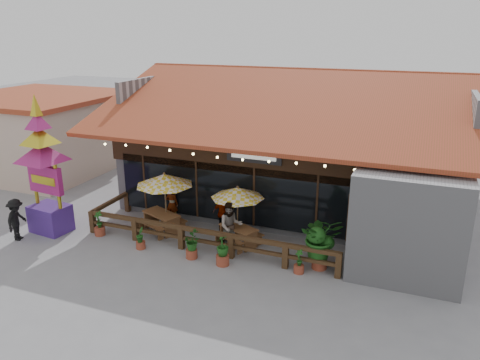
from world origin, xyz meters
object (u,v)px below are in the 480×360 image
at_px(thai_sign_tower, 42,156).
at_px(tropical_plant, 321,238).
at_px(umbrella_left, 164,180).
at_px(umbrella_right, 238,193).
at_px(picnic_table_left, 162,219).
at_px(picnic_table_right, 239,232).
at_px(pedestrian, 16,220).

relative_size(thai_sign_tower, tropical_plant, 3.05).
height_order(umbrella_left, tropical_plant, umbrella_left).
distance_m(umbrella_left, umbrella_right, 3.02).
bearing_deg(picnic_table_left, umbrella_right, 7.09).
height_order(picnic_table_right, thai_sign_tower, thai_sign_tower).
relative_size(picnic_table_right, tropical_plant, 0.97).
distance_m(umbrella_right, picnic_table_left, 3.46).
height_order(umbrella_right, picnic_table_left, umbrella_right).
bearing_deg(umbrella_right, umbrella_left, -175.64).
relative_size(picnic_table_left, tropical_plant, 1.04).
bearing_deg(tropical_plant, pedestrian, -169.94).
xyz_separation_m(umbrella_left, thai_sign_tower, (-4.27, -1.80, 1.00)).
bearing_deg(pedestrian, umbrella_left, -75.36).
relative_size(umbrella_right, pedestrian, 1.53).
relative_size(umbrella_left, pedestrian, 1.55).
relative_size(picnic_table_left, pedestrian, 1.21).
height_order(umbrella_left, umbrella_right, umbrella_left).
distance_m(picnic_table_right, tropical_plant, 3.39).
height_order(picnic_table_left, picnic_table_right, picnic_table_left).
xyz_separation_m(umbrella_right, picnic_table_right, (0.20, -0.40, -1.43)).
height_order(picnic_table_left, tropical_plant, tropical_plant).
bearing_deg(thai_sign_tower, umbrella_left, 22.89).
bearing_deg(umbrella_left, picnic_table_left, -129.57).
xyz_separation_m(thai_sign_tower, tropical_plant, (10.73, 0.92, -2.02)).
bearing_deg(picnic_table_right, umbrella_right, 116.44).
bearing_deg(umbrella_right, tropical_plant, -17.85).
height_order(umbrella_left, pedestrian, umbrella_left).
distance_m(umbrella_left, picnic_table_right, 3.61).
distance_m(umbrella_right, tropical_plant, 3.71).
bearing_deg(pedestrian, picnic_table_left, -76.10).
bearing_deg(pedestrian, umbrella_right, -84.41).
xyz_separation_m(umbrella_right, pedestrian, (-7.90, -3.13, -1.08)).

